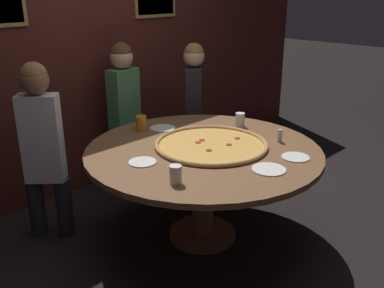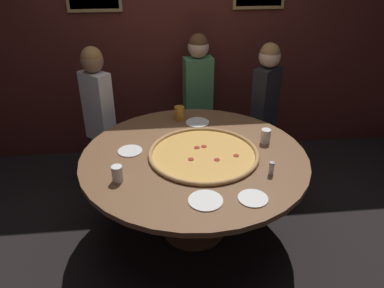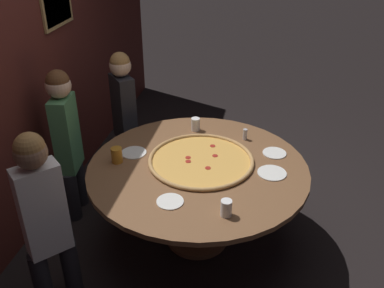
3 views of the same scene
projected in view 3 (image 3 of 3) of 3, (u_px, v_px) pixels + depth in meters
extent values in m
plane|color=black|center=(197.00, 238.00, 3.68)|extent=(24.00, 24.00, 0.00)
cube|color=#4C1E19|center=(12.00, 85.00, 3.29)|extent=(6.40, 0.06, 2.60)
cube|color=#9E7F4C|center=(56.00, 3.00, 3.74)|extent=(0.52, 0.02, 0.40)
cube|color=slate|center=(57.00, 4.00, 3.74)|extent=(0.46, 0.01, 0.34)
cylinder|color=brown|center=(198.00, 168.00, 3.33)|extent=(1.72, 1.72, 0.04)
cylinder|color=brown|center=(197.00, 206.00, 3.51)|extent=(0.16, 0.16, 0.70)
cylinder|color=brown|center=(197.00, 237.00, 3.67)|extent=(0.52, 0.52, 0.04)
cylinder|color=#E5A84C|center=(201.00, 161.00, 3.37)|extent=(0.80, 0.80, 0.01)
torus|color=tan|center=(201.00, 160.00, 3.37)|extent=(0.84, 0.84, 0.03)
cylinder|color=#A8281E|center=(188.00, 158.00, 3.40)|extent=(0.04, 0.04, 0.00)
cylinder|color=#A8281E|center=(188.00, 161.00, 3.35)|extent=(0.04, 0.04, 0.00)
cylinder|color=#A8281E|center=(208.00, 168.00, 3.27)|extent=(0.04, 0.04, 0.00)
cylinder|color=#A8281E|center=(215.00, 156.00, 3.42)|extent=(0.04, 0.04, 0.00)
cylinder|color=#A8281E|center=(213.00, 146.00, 3.56)|extent=(0.04, 0.04, 0.00)
cylinder|color=white|center=(226.00, 208.00, 2.77)|extent=(0.07, 0.07, 0.12)
cylinder|color=white|center=(196.00, 124.00, 3.81)|extent=(0.08, 0.08, 0.12)
cylinder|color=#BC7A23|center=(117.00, 155.00, 3.34)|extent=(0.09, 0.09, 0.12)
cylinder|color=white|center=(272.00, 173.00, 3.23)|extent=(0.22, 0.22, 0.01)
cylinder|color=white|center=(274.00, 153.00, 3.48)|extent=(0.19, 0.19, 0.01)
cylinder|color=white|center=(170.00, 201.00, 2.92)|extent=(0.19, 0.19, 0.01)
cylinder|color=white|center=(134.00, 153.00, 3.49)|extent=(0.21, 0.21, 0.01)
cylinder|color=silver|center=(245.00, 135.00, 3.67)|extent=(0.04, 0.04, 0.08)
cylinder|color=#B7B7BC|center=(245.00, 130.00, 3.64)|extent=(0.04, 0.04, 0.01)
cylinder|color=#232328|center=(124.00, 153.00, 4.47)|extent=(0.18, 0.18, 0.47)
cylinder|color=#232328|center=(132.00, 162.00, 4.32)|extent=(0.18, 0.18, 0.47)
cube|color=#232328|center=(124.00, 108.00, 4.12)|extent=(0.31, 0.30, 0.65)
sphere|color=beige|center=(120.00, 66.00, 3.90)|extent=(0.20, 0.20, 0.20)
sphere|color=#9E703D|center=(120.00, 62.00, 3.89)|extent=(0.19, 0.19, 0.19)
cylinder|color=#232328|center=(79.00, 182.00, 4.00)|extent=(0.14, 0.14, 0.48)
cylinder|color=#232328|center=(72.00, 196.00, 3.81)|extent=(0.14, 0.14, 0.48)
cube|color=#4C8C59|center=(66.00, 134.00, 3.62)|extent=(0.31, 0.19, 0.67)
sphere|color=beige|center=(58.00, 86.00, 3.41)|extent=(0.21, 0.21, 0.21)
sphere|color=brown|center=(57.00, 81.00, 3.39)|extent=(0.19, 0.19, 0.19)
cylinder|color=#232328|center=(71.00, 267.00, 3.08)|extent=(0.18, 0.18, 0.47)
cylinder|color=#232328|center=(42.00, 280.00, 2.97)|extent=(0.18, 0.18, 0.47)
cube|color=white|center=(43.00, 210.00, 2.75)|extent=(0.31, 0.30, 0.66)
sphere|color=#8C664C|center=(30.00, 153.00, 2.53)|extent=(0.20, 0.20, 0.20)
sphere|color=#9E703D|center=(29.00, 148.00, 2.52)|extent=(0.19, 0.19, 0.19)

